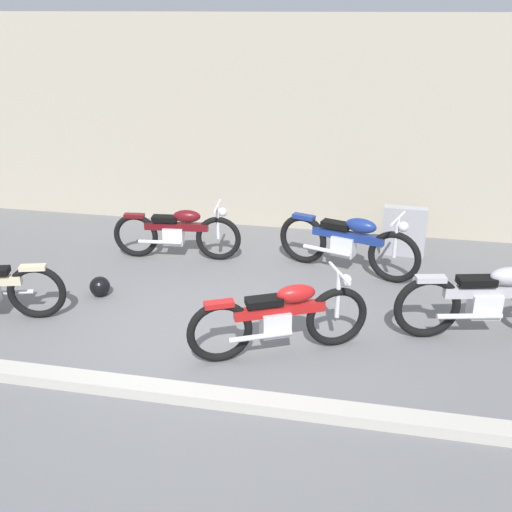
{
  "coord_description": "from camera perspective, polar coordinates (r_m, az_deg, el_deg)",
  "views": [
    {
      "loc": [
        1.67,
        -5.89,
        3.63
      ],
      "look_at": [
        0.28,
        1.15,
        0.55
      ],
      "focal_mm": 41.03,
      "sensor_mm": 36.0,
      "label": 1
    }
  ],
  "objects": [
    {
      "name": "helmet",
      "position": [
        8.19,
        -14.98,
        -2.89
      ],
      "size": [
        0.27,
        0.27,
        0.27
      ],
      "primitive_type": "sphere",
      "color": "black",
      "rests_on": "ground_plane"
    },
    {
      "name": "motorcycle_blue",
      "position": [
        8.58,
        8.99,
        1.32
      ],
      "size": [
        2.1,
        0.9,
        0.98
      ],
      "rotation": [
        0.0,
        0.0,
        -0.32
      ],
      "color": "black",
      "rests_on": "ground_plane"
    },
    {
      "name": "curb_strip",
      "position": [
        6.06,
        -7.29,
        -13.12
      ],
      "size": [
        18.0,
        0.24,
        0.12
      ],
      "primitive_type": "cube",
      "color": "#B7B2A8",
      "rests_on": "ground_plane"
    },
    {
      "name": "ground_plane",
      "position": [
        7.12,
        -4.04,
        -7.51
      ],
      "size": [
        40.0,
        40.0,
        0.0
      ],
      "primitive_type": "plane",
      "color": "slate"
    },
    {
      "name": "stone_marker",
      "position": [
        9.41,
        14.21,
        2.35
      ],
      "size": [
        0.67,
        0.23,
        0.78
      ],
      "primitive_type": "cube",
      "rotation": [
        0.0,
        0.0,
        -0.05
      ],
      "color": "#9E9EA3",
      "rests_on": "ground_plane"
    },
    {
      "name": "motorcycle_red",
      "position": [
        6.52,
        2.49,
        -6.01
      ],
      "size": [
        1.93,
        1.05,
        0.94
      ],
      "rotation": [
        0.0,
        0.0,
        0.44
      ],
      "color": "black",
      "rests_on": "ground_plane"
    },
    {
      "name": "building_wall",
      "position": [
        10.12,
        1.52,
        12.62
      ],
      "size": [
        18.0,
        0.3,
        3.54
      ],
      "primitive_type": "cube",
      "color": "#B2A893",
      "rests_on": "ground_plane"
    },
    {
      "name": "motorcycle_silver",
      "position": [
        7.35,
        21.99,
        -3.96
      ],
      "size": [
        2.21,
        0.77,
        1.01
      ],
      "rotation": [
        0.0,
        0.0,
        0.22
      ],
      "color": "black",
      "rests_on": "ground_plane"
    },
    {
      "name": "motorcycle_maroon",
      "position": [
        9.06,
        -7.65,
        2.32
      ],
      "size": [
        1.99,
        0.56,
        0.89
      ],
      "rotation": [
        0.0,
        0.0,
        0.1
      ],
      "color": "black",
      "rests_on": "ground_plane"
    }
  ]
}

